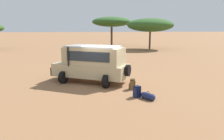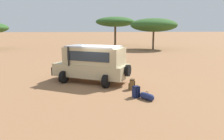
{
  "view_description": "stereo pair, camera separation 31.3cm",
  "coord_description": "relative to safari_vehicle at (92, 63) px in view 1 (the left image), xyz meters",
  "views": [
    {
      "loc": [
        -1.1,
        -13.75,
        3.61
      ],
      "look_at": [
        0.6,
        -0.52,
        1.0
      ],
      "focal_mm": 35.0,
      "sensor_mm": 36.0,
      "label": 1
    },
    {
      "loc": [
        -0.79,
        -13.79,
        3.61
      ],
      "look_at": [
        0.6,
        -0.52,
        1.0
      ],
      "focal_mm": 35.0,
      "sensor_mm": 36.0,
      "label": 2
    }
  ],
  "objects": [
    {
      "name": "safari_vehicle",
      "position": [
        0.0,
        0.0,
        0.0
      ],
      "size": [
        5.32,
        4.01,
        2.44
      ],
      "color": "tan",
      "rests_on": "ground_plane"
    },
    {
      "name": "ground_plane",
      "position": [
        0.6,
        -0.54,
        -1.29
      ],
      "size": [
        320.0,
        320.0,
        0.0
      ],
      "primitive_type": "plane",
      "color": "#936642"
    },
    {
      "name": "backpack_cluster_center",
      "position": [
        2.2,
        -3.54,
        -1.0
      ],
      "size": [
        0.4,
        0.45,
        0.61
      ],
      "color": "navy",
      "rests_on": "ground_plane"
    },
    {
      "name": "backpack_beside_front_wheel",
      "position": [
        2.28,
        -2.07,
        -0.99
      ],
      "size": [
        0.41,
        0.4,
        0.63
      ],
      "color": "brown",
      "rests_on": "ground_plane"
    },
    {
      "name": "acacia_tree_left_mid",
      "position": [
        5.0,
        29.16,
        3.37
      ],
      "size": [
        7.67,
        7.65,
        5.65
      ],
      "color": "brown",
      "rests_on": "ground_plane"
    },
    {
      "name": "duffel_bag_low_black_case",
      "position": [
        2.67,
        -3.97,
        -1.12
      ],
      "size": [
        0.63,
        0.77,
        0.44
      ],
      "color": "navy",
      "rests_on": "ground_plane"
    },
    {
      "name": "acacia_tree_centre_back",
      "position": [
        10.45,
        21.35,
        2.68
      ],
      "size": [
        7.74,
        6.79,
        5.09
      ],
      "color": "brown",
      "rests_on": "ground_plane"
    }
  ]
}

